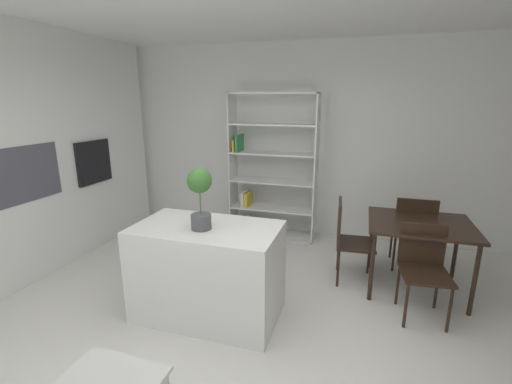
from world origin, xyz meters
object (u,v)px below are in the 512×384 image
(dining_table, at_px, (420,230))
(dining_chair_island_side, at_px, (347,234))
(built_in_oven, at_px, (94,162))
(potted_plant_on_island, at_px, (200,193))
(kitchen_island, at_px, (208,271))
(dining_chair_near, at_px, (423,262))
(open_bookshelf, at_px, (268,174))
(dining_chair_far, at_px, (413,227))

(dining_table, relative_size, dining_chair_island_side, 1.12)
(built_in_oven, xyz_separation_m, potted_plant_on_island, (2.13, -1.12, 0.02))
(potted_plant_on_island, height_order, dining_table, potted_plant_on_island)
(kitchen_island, height_order, dining_table, kitchen_island)
(built_in_oven, distance_m, dining_chair_near, 4.17)
(potted_plant_on_island, distance_m, dining_chair_near, 2.20)
(open_bookshelf, distance_m, dining_chair_island_side, 1.67)
(dining_table, distance_m, dining_chair_far, 0.48)
(dining_table, distance_m, dining_chair_near, 0.50)
(potted_plant_on_island, height_order, open_bookshelf, open_bookshelf)
(built_in_oven, xyz_separation_m, dining_chair_island_side, (3.36, 0.03, -0.66))
(kitchen_island, distance_m, dining_chair_near, 2.05)
(dining_chair_island_side, xyz_separation_m, dining_chair_far, (0.74, 0.47, 0.01))
(built_in_oven, distance_m, dining_chair_island_side, 3.43)
(built_in_oven, bearing_deg, dining_chair_near, -5.96)
(kitchen_island, relative_size, dining_table, 1.28)
(built_in_oven, bearing_deg, kitchen_island, -26.23)
(dining_chair_far, relative_size, dining_chair_near, 1.06)
(built_in_oven, distance_m, open_bookshelf, 2.41)
(open_bookshelf, bearing_deg, dining_chair_island_side, -40.83)
(dining_chair_island_side, distance_m, dining_chair_near, 0.87)
(kitchen_island, relative_size, dining_chair_far, 1.44)
(dining_chair_near, bearing_deg, built_in_oven, 168.00)
(kitchen_island, bearing_deg, open_bookshelf, 90.09)
(built_in_oven, height_order, dining_chair_near, built_in_oven)
(dining_chair_island_side, height_order, dining_chair_far, dining_chair_island_side)
(potted_plant_on_island, height_order, dining_chair_near, potted_plant_on_island)
(built_in_oven, distance_m, potted_plant_on_island, 2.41)
(potted_plant_on_island, bearing_deg, dining_chair_island_side, 43.15)
(kitchen_island, height_order, open_bookshelf, open_bookshelf)
(kitchen_island, relative_size, open_bookshelf, 0.63)
(dining_chair_near, bearing_deg, kitchen_island, -168.19)
(dining_chair_far, bearing_deg, dining_table, 88.78)
(open_bookshelf, bearing_deg, dining_chair_near, -37.80)
(dining_table, xyz_separation_m, dining_chair_far, (0.00, 0.46, -0.13))
(open_bookshelf, height_order, dining_table, open_bookshelf)
(dining_chair_near, bearing_deg, potted_plant_on_island, -166.54)
(dining_chair_far, bearing_deg, built_in_oven, 5.99)
(open_bookshelf, bearing_deg, dining_table, -28.08)
(kitchen_island, height_order, potted_plant_on_island, potted_plant_on_island)
(potted_plant_on_island, xyz_separation_m, dining_table, (1.98, 1.16, -0.54))
(kitchen_island, distance_m, potted_plant_on_island, 0.78)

